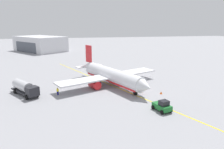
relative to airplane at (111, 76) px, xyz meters
name	(u,v)px	position (x,y,z in m)	size (l,w,h in m)	color
ground_plane	(112,85)	(0.46, 0.18, -2.62)	(400.00, 400.00, 0.00)	#939399
airplane	(111,76)	(0.00, 0.00, 0.00)	(28.33, 28.98, 9.61)	white
fuel_tanker	(25,88)	(3.03, -20.93, -0.91)	(9.33, 7.40, 3.15)	#2D2D33
pushback_tug	(162,106)	(18.58, 5.56, -1.61)	(3.96, 3.02, 2.20)	#196B28
refueling_worker	(58,91)	(4.78, -13.67, -1.80)	(0.60, 0.50, 1.71)	navy
safety_cone_nose	(161,93)	(9.72, 9.76, -2.30)	(0.58, 0.58, 0.65)	#F2590F
distant_hangar	(40,44)	(-79.44, -25.61, 1.76)	(35.88, 33.34, 8.77)	silver
taxi_line_marking	(112,85)	(0.46, 0.18, -2.62)	(74.82, 0.30, 0.01)	yellow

